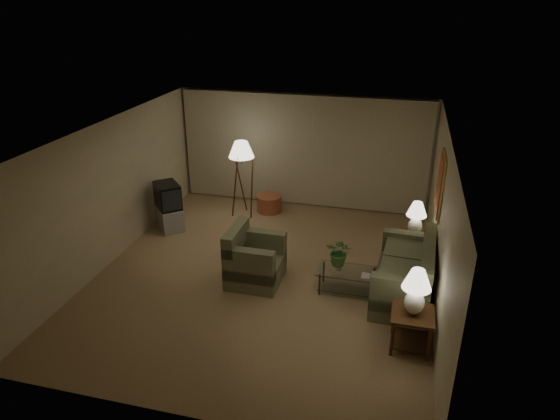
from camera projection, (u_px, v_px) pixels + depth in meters
The scene contains 16 objects.
ground at pixel (264, 274), 9.30m from camera, with size 7.00×7.00×0.00m, color tan.
room_shell at pixel (285, 160), 9.92m from camera, with size 6.04×7.02×2.72m.
sofa at pixel (403, 275), 8.47m from camera, with size 1.94×1.13×0.82m.
armchair at pixel (255, 261), 8.92m from camera, with size 0.99×0.94×0.82m.
side_table_near at pixel (412, 323), 7.24m from camera, with size 0.61×0.61×0.60m.
side_table_far at pixel (413, 243), 9.55m from camera, with size 0.52×0.44×0.60m.
table_lamp_near at pixel (416, 288), 6.99m from camera, with size 0.41×0.41×0.71m.
table_lamp_far at pixel (416, 216), 9.31m from camera, with size 0.38×0.38×0.66m.
coffee_table at pixel (347, 278), 8.65m from camera, with size 1.03×0.56×0.41m.
tv_cabinet at pixel (170, 218), 10.98m from camera, with size 0.83×0.85×0.50m, color #A9A9AB.
crt_tv at pixel (167, 196), 10.77m from camera, with size 0.77×0.78×0.55m, color black.
floor_lamp at pixel (242, 177), 11.35m from camera, with size 0.58×0.58×1.78m.
ottoman at pixel (269, 203), 11.85m from camera, with size 0.59×0.59×0.39m, color #A75838.
vase at pixel (339, 266), 8.59m from camera, with size 0.15×0.15×0.16m, color white.
flowers at pixel (340, 249), 8.46m from camera, with size 0.45×0.39×0.50m, color #437E38.
book at pixel (361, 275), 8.44m from camera, with size 0.15×0.20×0.02m, color olive.
Camera 1 is at (2.25, -7.69, 4.87)m, focal length 32.00 mm.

